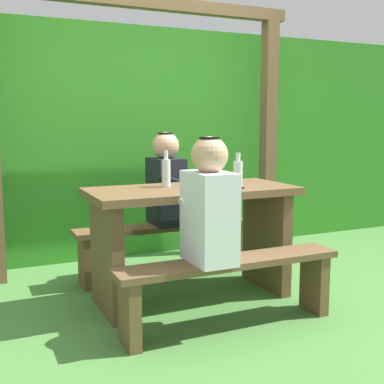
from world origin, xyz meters
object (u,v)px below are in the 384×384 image
Objects in this scene: bottle_left at (166,172)px; bottle_right at (238,173)px; bench_near at (230,278)px; cell_phone at (233,187)px; person_black_coat at (166,182)px; bench_far at (163,239)px; person_white_shirt at (209,205)px; picnic_table at (192,224)px; drinking_glass at (210,181)px.

bottle_right is at bearing -21.85° from bottle_left.
cell_phone reaches higher than bench_near.
bench_near is 1.95× the size of person_black_coat.
bottle_right is (0.29, -0.62, 0.12)m from person_black_coat.
person_black_coat is (0.02, -0.00, 0.45)m from bench_far.
person_white_shirt is at bearing -97.40° from bench_far.
bench_near is 1.17m from person_black_coat.
bottle_left is at bearing 90.40° from person_white_shirt.
bottle_left is at bearing 143.89° from picnic_table.
person_black_coat reaches higher than cell_phone.
person_white_shirt is 7.31× the size of drinking_glass.
bench_near is 1.09m from bench_far.
bottle_left reaches higher than bottle_right.
bench_near is at bearing -123.61° from bottle_right.
bottle_right is (0.31, -0.08, 0.35)m from picnic_table.
drinking_glass is (0.09, -0.09, 0.30)m from picnic_table.
bench_far is at bearing 90.00° from picnic_table.
bench_far is 14.22× the size of drinking_glass.
drinking_glass is (0.09, 0.46, 0.52)m from bench_near.
drinking_glass is (0.23, 0.45, 0.08)m from person_white_shirt.
person_black_coat is at bearing 88.71° from bench_near.
picnic_table reaches higher than bench_far.
person_white_shirt and person_black_coat have the same top height.
bench_near is 10.00× the size of cell_phone.
person_white_shirt is 0.66m from bottle_left.
person_black_coat is 0.64m from drinking_glass.
bench_near and bench_far have the same top height.
person_white_shirt is 0.51m from drinking_glass.
bottle_left is (-0.24, 0.19, 0.05)m from drinking_glass.
bench_far is 6.04× the size of bottle_right.
person_black_coat is 2.90× the size of bottle_left.
picnic_table is 1.00× the size of bench_near.
person_black_coat is 3.10× the size of bottle_right.
bottle_right is (0.45, 0.46, 0.12)m from person_white_shirt.
bottle_right is at bearing -63.42° from bench_far.
person_white_shirt is 0.55m from cell_phone.
person_white_shirt is 2.90× the size of bottle_left.
drinking_glass is 0.16m from cell_phone.
picnic_table reaches higher than bench_near.
person_black_coat is at bearing 78.85° from cell_phone.
bottle_right is 0.13m from cell_phone.
drinking_glass is 0.70× the size of cell_phone.
bench_near is 0.67m from cell_phone.
cell_phone is at bearing -20.03° from drinking_glass.
bottle_left is (-0.15, -0.44, 0.58)m from bench_far.
person_white_shirt reaches higher than cell_phone.
bottle_left reaches higher than bench_far.
bench_near is at bearing -1.35° from person_white_shirt.
picnic_table is 1.95× the size of person_black_coat.
bench_far is 0.45m from person_black_coat.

